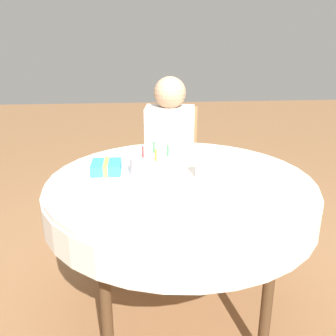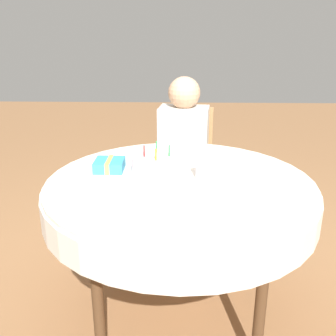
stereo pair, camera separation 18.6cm
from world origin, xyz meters
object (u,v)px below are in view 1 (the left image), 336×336
(chair, at_px, (170,165))
(birthday_cake, at_px, (155,165))
(gift_box, at_px, (106,167))
(drinking_glass, at_px, (202,166))
(person, at_px, (170,142))

(chair, bearing_deg, birthday_cake, -91.71)
(birthday_cake, height_order, gift_box, birthday_cake)
(drinking_glass, distance_m, gift_box, 0.48)
(person, relative_size, gift_box, 7.47)
(gift_box, bearing_deg, drinking_glass, -12.95)
(person, bearing_deg, chair, 90.00)
(chair, relative_size, gift_box, 5.87)
(chair, xyz_separation_m, birthday_cake, (-0.15, -0.91, 0.33))
(chair, bearing_deg, drinking_glass, -78.23)
(birthday_cake, xyz_separation_m, drinking_glass, (0.22, -0.06, 0.01))
(person, relative_size, drinking_glass, 10.07)
(person, height_order, drinking_glass, person)
(person, distance_m, drinking_glass, 0.89)
(person, bearing_deg, birthday_cake, -91.90)
(person, xyz_separation_m, gift_box, (-0.38, -0.77, 0.10))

